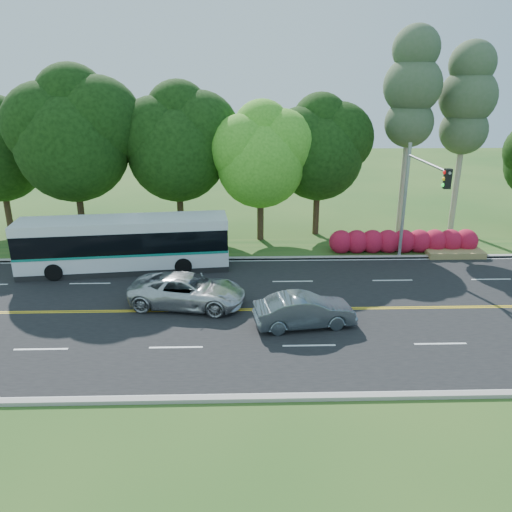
{
  "coord_description": "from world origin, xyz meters",
  "views": [
    {
      "loc": [
        -3.2,
        -21.67,
        10.38
      ],
      "look_at": [
        -2.55,
        2.0,
        2.04
      ],
      "focal_mm": 35.0,
      "sensor_mm": 36.0,
      "label": 1
    }
  ],
  "objects_px": {
    "suv": "(188,291)",
    "sedan": "(304,311)",
    "traffic_signal": "(417,189)",
    "transit_bus": "(124,245)"
  },
  "relations": [
    {
      "from": "traffic_signal",
      "to": "suv",
      "type": "bearing_deg",
      "value": -158.72
    },
    {
      "from": "traffic_signal",
      "to": "sedan",
      "type": "xyz_separation_m",
      "value": [
        -6.99,
        -7.12,
        -3.92
      ]
    },
    {
      "from": "sedan",
      "to": "traffic_signal",
      "type": "bearing_deg",
      "value": -53.13
    },
    {
      "from": "transit_bus",
      "to": "suv",
      "type": "bearing_deg",
      "value": -56.72
    },
    {
      "from": "traffic_signal",
      "to": "sedan",
      "type": "relative_size",
      "value": 1.57
    },
    {
      "from": "sedan",
      "to": "suv",
      "type": "relative_size",
      "value": 0.8
    },
    {
      "from": "suv",
      "to": "sedan",
      "type": "bearing_deg",
      "value": -103.52
    },
    {
      "from": "transit_bus",
      "to": "sedan",
      "type": "distance_m",
      "value": 11.96
    },
    {
      "from": "transit_bus",
      "to": "suv",
      "type": "distance_m",
      "value": 6.47
    },
    {
      "from": "traffic_signal",
      "to": "transit_bus",
      "type": "bearing_deg",
      "value": 179.49
    }
  ]
}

